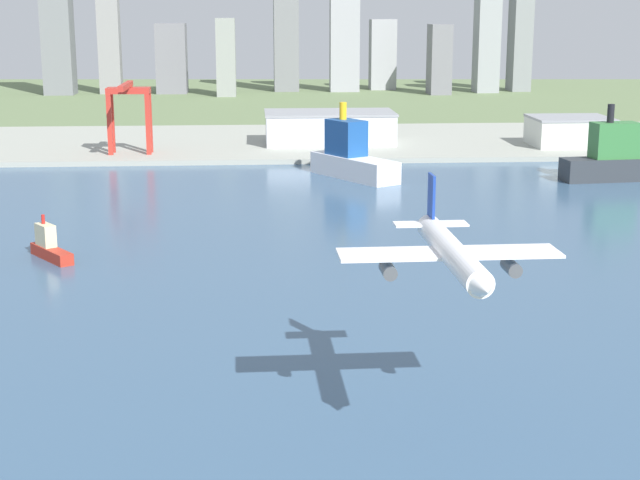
{
  "coord_description": "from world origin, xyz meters",
  "views": [
    {
      "loc": [
        -11.17,
        -29.12,
        71.06
      ],
      "look_at": [
        2.66,
        174.39,
        22.39
      ],
      "focal_mm": 54.61,
      "sensor_mm": 36.0,
      "label": 1
    }
  ],
  "objects_px": {
    "container_barge": "(621,159)",
    "warehouse_annex": "(570,131)",
    "ferry_boat": "(351,157)",
    "port_crane_red": "(128,103)",
    "tugboat_small": "(49,247)",
    "airplane_landing": "(452,254)",
    "warehouse_main": "(329,127)"
  },
  "relations": [
    {
      "from": "airplane_landing",
      "to": "warehouse_main",
      "type": "distance_m",
      "value": 351.03
    },
    {
      "from": "airplane_landing",
      "to": "warehouse_main",
      "type": "xyz_separation_m",
      "value": [
        6.83,
        350.35,
        -20.81
      ]
    },
    {
      "from": "airplane_landing",
      "to": "tugboat_small",
      "type": "distance_m",
      "value": 157.69
    },
    {
      "from": "ferry_boat",
      "to": "port_crane_red",
      "type": "distance_m",
      "value": 119.15
    },
    {
      "from": "container_barge",
      "to": "ferry_boat",
      "type": "relative_size",
      "value": 1.16
    },
    {
      "from": "container_barge",
      "to": "warehouse_annex",
      "type": "height_order",
      "value": "container_barge"
    },
    {
      "from": "airplane_landing",
      "to": "ferry_boat",
      "type": "xyz_separation_m",
      "value": [
        9.12,
        257.72,
        -22.59
      ]
    },
    {
      "from": "ferry_boat",
      "to": "warehouse_main",
      "type": "bearing_deg",
      "value": 91.42
    },
    {
      "from": "port_crane_red",
      "to": "warehouse_annex",
      "type": "bearing_deg",
      "value": 4.05
    },
    {
      "from": "warehouse_annex",
      "to": "ferry_boat",
      "type": "bearing_deg",
      "value": -147.67
    },
    {
      "from": "container_barge",
      "to": "warehouse_main",
      "type": "relative_size",
      "value": 0.81
    },
    {
      "from": "tugboat_small",
      "to": "container_barge",
      "type": "xyz_separation_m",
      "value": [
        214.25,
        118.47,
        5.33
      ]
    },
    {
      "from": "warehouse_main",
      "to": "container_barge",
      "type": "bearing_deg",
      "value": -42.91
    },
    {
      "from": "tugboat_small",
      "to": "port_crane_red",
      "type": "distance_m",
      "value": 194.53
    },
    {
      "from": "container_barge",
      "to": "airplane_landing",
      "type": "bearing_deg",
      "value": -116.63
    },
    {
      "from": "container_barge",
      "to": "port_crane_red",
      "type": "bearing_deg",
      "value": 160.78
    },
    {
      "from": "tugboat_small",
      "to": "warehouse_main",
      "type": "xyz_separation_m",
      "value": [
        99.09,
        225.54,
        7.07
      ]
    },
    {
      "from": "ferry_boat",
      "to": "warehouse_annex",
      "type": "distance_m",
      "value": 141.87
    },
    {
      "from": "container_barge",
      "to": "ferry_boat",
      "type": "height_order",
      "value": "container_barge"
    },
    {
      "from": "tugboat_small",
      "to": "warehouse_annex",
      "type": "xyz_separation_m",
      "value": [
        221.25,
        208.77,
        6.19
      ]
    },
    {
      "from": "airplane_landing",
      "to": "tugboat_small",
      "type": "relative_size",
      "value": 2.28
    },
    {
      "from": "container_barge",
      "to": "port_crane_red",
      "type": "height_order",
      "value": "port_crane_red"
    },
    {
      "from": "tugboat_small",
      "to": "port_crane_red",
      "type": "height_order",
      "value": "port_crane_red"
    },
    {
      "from": "ferry_boat",
      "to": "container_barge",
      "type": "bearing_deg",
      "value": -7.29
    },
    {
      "from": "port_crane_red",
      "to": "warehouse_main",
      "type": "distance_m",
      "value": 105.37
    },
    {
      "from": "warehouse_main",
      "to": "warehouse_annex",
      "type": "xyz_separation_m",
      "value": [
        122.16,
        -16.77,
        -0.88
      ]
    },
    {
      "from": "port_crane_red",
      "to": "tugboat_small",
      "type": "bearing_deg",
      "value": -90.04
    },
    {
      "from": "container_barge",
      "to": "warehouse_main",
      "type": "xyz_separation_m",
      "value": [
        -115.17,
        107.07,
        1.74
      ]
    },
    {
      "from": "container_barge",
      "to": "warehouse_annex",
      "type": "bearing_deg",
      "value": 85.57
    },
    {
      "from": "tugboat_small",
      "to": "warehouse_annex",
      "type": "bearing_deg",
      "value": 43.34
    },
    {
      "from": "warehouse_main",
      "to": "port_crane_red",
      "type": "bearing_deg",
      "value": -161.86
    },
    {
      "from": "warehouse_main",
      "to": "warehouse_annex",
      "type": "height_order",
      "value": "warehouse_main"
    }
  ]
}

